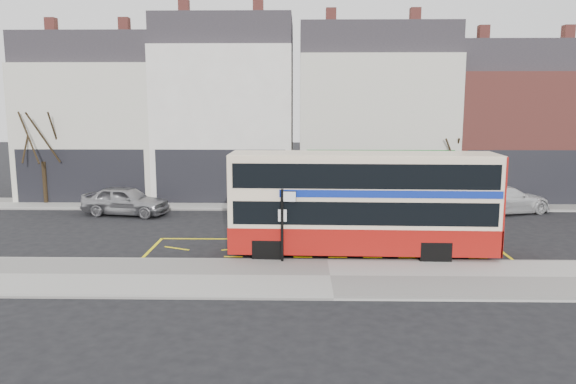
{
  "coord_description": "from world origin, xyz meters",
  "views": [
    {
      "loc": [
        -1.05,
        -20.36,
        5.93
      ],
      "look_at": [
        -1.5,
        2.0,
        2.27
      ],
      "focal_mm": 35.0,
      "sensor_mm": 36.0,
      "label": 1
    }
  ],
  "objects_px": {
    "street_tree_right": "(445,146)",
    "car_grey": "(292,200)",
    "bus_stop_post": "(284,218)",
    "double_decker_bus": "(363,203)",
    "street_tree_left": "(41,124)",
    "car_silver": "(126,201)",
    "car_white": "(503,199)"
  },
  "relations": [
    {
      "from": "car_silver",
      "to": "bus_stop_post",
      "type": "bearing_deg",
      "value": -125.4
    },
    {
      "from": "street_tree_left",
      "to": "street_tree_right",
      "type": "xyz_separation_m",
      "value": [
        22.76,
        0.51,
        -1.28
      ]
    },
    {
      "from": "double_decker_bus",
      "to": "street_tree_left",
      "type": "bearing_deg",
      "value": 150.15
    },
    {
      "from": "car_silver",
      "to": "car_grey",
      "type": "xyz_separation_m",
      "value": [
        8.68,
        0.74,
        -0.07
      ]
    },
    {
      "from": "street_tree_left",
      "to": "car_white",
      "type": "bearing_deg",
      "value": -4.19
    },
    {
      "from": "bus_stop_post",
      "to": "car_grey",
      "type": "xyz_separation_m",
      "value": [
        0.17,
        9.61,
        -1.07
      ]
    },
    {
      "from": "car_grey",
      "to": "bus_stop_post",
      "type": "bearing_deg",
      "value": 170.24
    },
    {
      "from": "street_tree_left",
      "to": "street_tree_right",
      "type": "relative_size",
      "value": 1.38
    },
    {
      "from": "car_grey",
      "to": "car_white",
      "type": "relative_size",
      "value": 0.82
    },
    {
      "from": "car_silver",
      "to": "street_tree_left",
      "type": "distance_m",
      "value": 7.22
    },
    {
      "from": "street_tree_left",
      "to": "street_tree_right",
      "type": "bearing_deg",
      "value": 1.28
    },
    {
      "from": "double_decker_bus",
      "to": "car_silver",
      "type": "distance_m",
      "value": 13.85
    },
    {
      "from": "street_tree_right",
      "to": "car_grey",
      "type": "bearing_deg",
      "value": -163.9
    },
    {
      "from": "car_grey",
      "to": "street_tree_right",
      "type": "bearing_deg",
      "value": -82.65
    },
    {
      "from": "double_decker_bus",
      "to": "street_tree_right",
      "type": "bearing_deg",
      "value": 63.37
    },
    {
      "from": "street_tree_right",
      "to": "car_silver",
      "type": "bearing_deg",
      "value": -169.42
    },
    {
      "from": "car_grey",
      "to": "car_white",
      "type": "xyz_separation_m",
      "value": [
        11.2,
        0.13,
        0.05
      ]
    },
    {
      "from": "car_white",
      "to": "bus_stop_post",
      "type": "bearing_deg",
      "value": 110.75
    },
    {
      "from": "double_decker_bus",
      "to": "car_white",
      "type": "height_order",
      "value": "double_decker_bus"
    },
    {
      "from": "bus_stop_post",
      "to": "car_white",
      "type": "bearing_deg",
      "value": 45.52
    },
    {
      "from": "bus_stop_post",
      "to": "car_grey",
      "type": "relative_size",
      "value": 0.63
    },
    {
      "from": "bus_stop_post",
      "to": "car_silver",
      "type": "xyz_separation_m",
      "value": [
        -8.51,
        8.87,
        -1.0
      ]
    },
    {
      "from": "double_decker_bus",
      "to": "car_white",
      "type": "xyz_separation_m",
      "value": [
        8.41,
        8.51,
        -1.34
      ]
    },
    {
      "from": "car_grey",
      "to": "car_silver",
      "type": "bearing_deg",
      "value": 86.14
    },
    {
      "from": "car_silver",
      "to": "car_grey",
      "type": "distance_m",
      "value": 8.71
    },
    {
      "from": "car_white",
      "to": "double_decker_bus",
      "type": "bearing_deg",
      "value": 115.51
    },
    {
      "from": "car_silver",
      "to": "street_tree_right",
      "type": "bearing_deg",
      "value": -68.65
    },
    {
      "from": "bus_stop_post",
      "to": "car_silver",
      "type": "height_order",
      "value": "bus_stop_post"
    },
    {
      "from": "car_white",
      "to": "street_tree_right",
      "type": "height_order",
      "value": "street_tree_right"
    },
    {
      "from": "bus_stop_post",
      "to": "double_decker_bus",
      "type": "bearing_deg",
      "value": 27.51
    },
    {
      "from": "car_grey",
      "to": "street_tree_left",
      "type": "distance_m",
      "value": 14.8
    },
    {
      "from": "car_grey",
      "to": "street_tree_right",
      "type": "xyz_separation_m",
      "value": [
        8.64,
        2.49,
        2.67
      ]
    }
  ]
}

